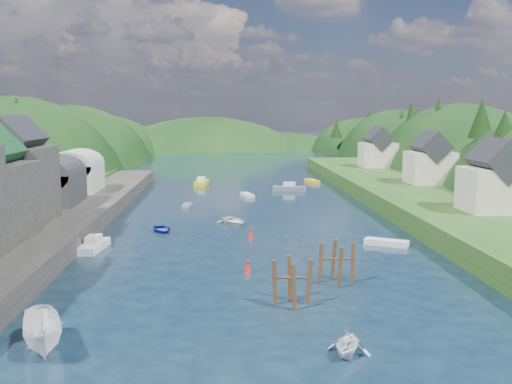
{
  "coord_description": "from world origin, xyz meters",
  "views": [
    {
      "loc": [
        -4.1,
        -40.67,
        13.67
      ],
      "look_at": [
        0.0,
        28.0,
        4.0
      ],
      "focal_mm": 40.0,
      "sensor_mm": 36.0,
      "label": 1
    }
  ],
  "objects": [
    {
      "name": "hillside_left",
      "position": [
        -45.0,
        75.0,
        -8.03
      ],
      "size": [
        44.0,
        245.56,
        52.0
      ],
      "color": "black",
      "rests_on": "ground"
    },
    {
      "name": "channel_buoy_far",
      "position": [
        -1.02,
        20.42,
        0.48
      ],
      "size": [
        0.7,
        0.7,
        1.1
      ],
      "color": "#B6150E",
      "rests_on": "ground"
    },
    {
      "name": "ground",
      "position": [
        0.0,
        50.0,
        0.0
      ],
      "size": [
        600.0,
        600.0,
        0.0
      ],
      "primitive_type": "plane",
      "color": "black",
      "rests_on": "ground"
    },
    {
      "name": "terrace_right",
      "position": [
        25.0,
        40.0,
        1.2
      ],
      "size": [
        16.0,
        120.0,
        2.4
      ],
      "primitive_type": "cube",
      "color": "#234719",
      "rests_on": "ground"
    },
    {
      "name": "channel_buoy_near",
      "position": [
        -1.95,
        6.89,
        0.48
      ],
      "size": [
        0.7,
        0.7,
        1.1
      ],
      "color": "#B6150E",
      "rests_on": "ground"
    },
    {
      "name": "far_hills",
      "position": [
        1.22,
        174.01,
        -10.8
      ],
      "size": [
        103.0,
        68.0,
        44.0
      ],
      "color": "black",
      "rests_on": "ground"
    },
    {
      "name": "hillside_right",
      "position": [
        45.0,
        75.0,
        -7.41
      ],
      "size": [
        36.0,
        245.56,
        48.0
      ],
      "color": "black",
      "rests_on": "ground"
    },
    {
      "name": "piling_cluster_near",
      "position": [
        0.8,
        -1.59,
        1.38
      ],
      "size": [
        2.93,
        2.76,
        3.91
      ],
      "color": "#382314",
      "rests_on": "ground"
    },
    {
      "name": "hill_trees",
      "position": [
        0.49,
        64.47,
        11.1
      ],
      "size": [
        89.77,
        149.53,
        12.18
      ],
      "color": "black",
      "rests_on": "ground"
    },
    {
      "name": "piling_cluster_far",
      "position": [
        5.05,
        3.48,
        1.36
      ],
      "size": [
        3.17,
        2.97,
        3.86
      ],
      "color": "#382314",
      "rests_on": "ground"
    },
    {
      "name": "moored_boats",
      "position": [
        -5.31,
        22.28,
        0.57
      ],
      "size": [
        33.29,
        83.28,
        2.24
      ],
      "color": "gold",
      "rests_on": "ground"
    },
    {
      "name": "boat_sheds",
      "position": [
        -26.0,
        39.0,
        5.27
      ],
      "size": [
        7.0,
        21.0,
        7.5
      ],
      "color": "#2D2D30",
      "rests_on": "quay_left"
    },
    {
      "name": "right_bank_cottages",
      "position": [
        28.0,
        48.33,
        5.84
      ],
      "size": [
        9.0,
        59.24,
        8.41
      ],
      "color": "beige",
      "rests_on": "terrace_right"
    },
    {
      "name": "quay_left",
      "position": [
        -24.0,
        20.0,
        1.0
      ],
      "size": [
        12.0,
        110.0,
        2.0
      ],
      "primitive_type": "cube",
      "color": "#2D2B28",
      "rests_on": "ground"
    }
  ]
}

